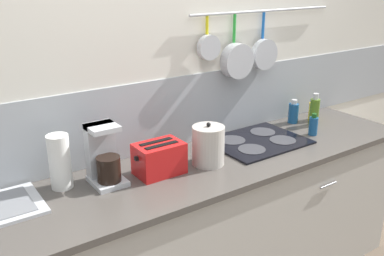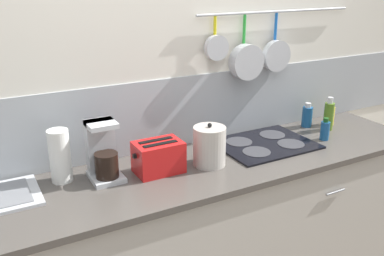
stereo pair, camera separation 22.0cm
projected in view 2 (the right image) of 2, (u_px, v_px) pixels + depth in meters
wall_back at (171, 87)px, 2.48m from camera, size 7.20×0.16×2.60m
cabinet_base at (200, 241)px, 2.47m from camera, size 2.84×0.61×0.88m
countertop at (201, 169)px, 2.31m from camera, size 2.88×0.64×0.03m
paper_towel_roll at (60, 156)px, 2.10m from camera, size 0.10×0.10×0.27m
coffee_maker at (103, 155)px, 2.14m from camera, size 0.16×0.19×0.30m
toaster at (158, 157)px, 2.22m from camera, size 0.26×0.16×0.17m
kettle at (209, 146)px, 2.30m from camera, size 0.18×0.18×0.24m
cooktop at (265, 144)px, 2.59m from camera, size 0.57×0.44×0.01m
bottle_cooking_wine at (325, 130)px, 2.66m from camera, size 0.06×0.06×0.14m
bottle_dish_soap at (307, 116)px, 2.88m from camera, size 0.07×0.07×0.17m
bottle_hot_sauce at (329, 115)px, 2.82m from camera, size 0.06×0.06×0.22m
bottle_olive_oil at (329, 115)px, 2.92m from camera, size 0.07×0.07×0.15m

